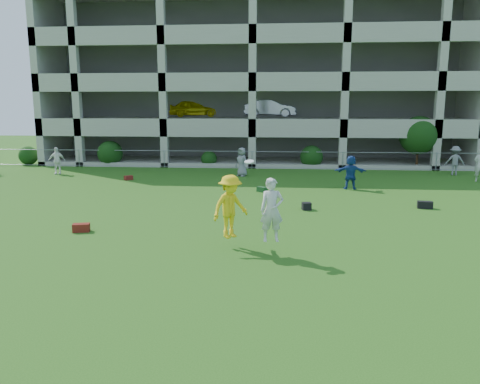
# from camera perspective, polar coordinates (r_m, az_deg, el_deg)

# --- Properties ---
(ground) EXTENTS (100.00, 100.00, 0.00)m
(ground) POSITION_cam_1_polar(r_m,az_deg,el_deg) (13.02, -3.67, -8.48)
(ground) COLOR #235114
(ground) RESTS_ON ground
(bystander_b) EXTENTS (1.05, 0.66, 1.67)m
(bystander_b) POSITION_cam_1_polar(r_m,az_deg,el_deg) (30.99, -21.43, 3.57)
(bystander_b) COLOR white
(bystander_b) RESTS_ON ground
(bystander_c) EXTENTS (1.00, 0.96, 1.72)m
(bystander_c) POSITION_cam_1_polar(r_m,az_deg,el_deg) (28.07, 0.22, 3.69)
(bystander_c) COLOR gray
(bystander_c) RESTS_ON ground
(bystander_d) EXTENTS (1.62, 0.57, 1.72)m
(bystander_d) POSITION_cam_1_polar(r_m,az_deg,el_deg) (24.39, 13.33, 2.35)
(bystander_d) COLOR navy
(bystander_d) RESTS_ON ground
(bystander_f) EXTENTS (1.23, 0.82, 1.77)m
(bystander_f) POSITION_cam_1_polar(r_m,az_deg,el_deg) (31.34, 24.72, 3.49)
(bystander_f) COLOR slate
(bystander_f) RESTS_ON ground
(bag_red_a) EXTENTS (0.61, 0.42, 0.28)m
(bag_red_a) POSITION_cam_1_polar(r_m,az_deg,el_deg) (16.79, -18.79, -4.14)
(bag_red_a) COLOR #5E1F10
(bag_red_a) RESTS_ON ground
(crate_d) EXTENTS (0.41, 0.41, 0.30)m
(crate_d) POSITION_cam_1_polar(r_m,az_deg,el_deg) (19.36, 8.11, -1.72)
(crate_d) COLOR black
(crate_d) RESTS_ON ground
(bag_black_e) EXTENTS (0.64, 0.39, 0.30)m
(bag_black_e) POSITION_cam_1_polar(r_m,az_deg,el_deg) (20.89, 21.63, -1.46)
(bag_black_e) COLOR black
(bag_black_e) RESTS_ON ground
(bag_red_f) EXTENTS (0.52, 0.52, 0.24)m
(bag_red_f) POSITION_cam_1_polar(r_m,az_deg,el_deg) (27.49, -13.44, 1.70)
(bag_red_f) COLOR #561D0E
(bag_red_f) RESTS_ON ground
(bag_green_g) EXTENTS (0.57, 0.55, 0.25)m
(bag_green_g) POSITION_cam_1_polar(r_m,az_deg,el_deg) (23.10, 2.71, 0.33)
(bag_green_g) COLOR #123415
(bag_green_g) RESTS_ON ground
(frisbee_contest) EXTENTS (2.30, 1.57, 2.40)m
(frisbee_contest) POSITION_cam_1_polar(r_m,az_deg,el_deg) (13.75, -0.01, -1.87)
(frisbee_contest) COLOR yellow
(frisbee_contest) RESTS_ON ground
(parking_garage) EXTENTS (30.00, 14.00, 12.00)m
(parking_garage) POSITION_cam_1_polar(r_m,az_deg,el_deg) (39.94, 2.27, 13.16)
(parking_garage) COLOR #9E998C
(parking_garage) RESTS_ON ground
(fence) EXTENTS (36.06, 0.06, 1.20)m
(fence) POSITION_cam_1_polar(r_m,az_deg,el_deg) (31.43, 1.46, 3.98)
(fence) COLOR gray
(fence) RESTS_ON ground
(shrub_row) EXTENTS (34.38, 2.52, 3.50)m
(shrub_row) POSITION_cam_1_polar(r_m,az_deg,el_deg) (32.10, 9.80, 5.58)
(shrub_row) COLOR #163D11
(shrub_row) RESTS_ON ground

